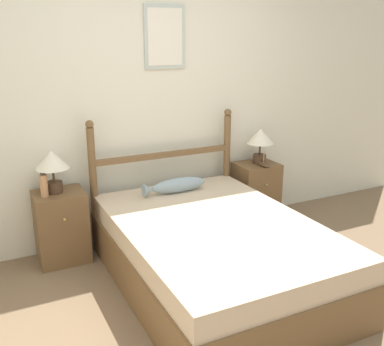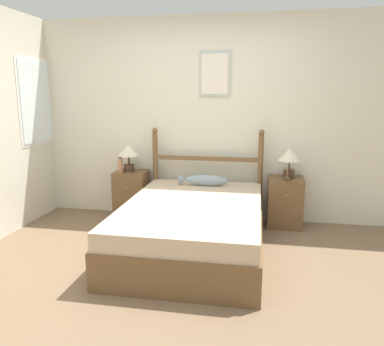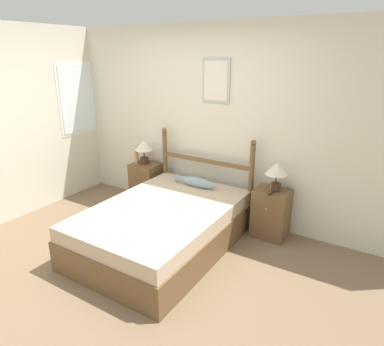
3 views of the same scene
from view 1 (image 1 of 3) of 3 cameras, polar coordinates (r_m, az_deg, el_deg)
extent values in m
plane|color=#7A6047|center=(3.17, 7.00, -18.90)|extent=(16.00, 16.00, 0.00)
cube|color=beige|center=(4.15, -5.60, 8.98)|extent=(6.40, 0.06, 2.55)
cube|color=#ADB7B2|center=(4.13, -3.49, 16.86)|extent=(0.39, 0.02, 0.55)
cube|color=silver|center=(4.12, -3.43, 16.86)|extent=(0.33, 0.01, 0.49)
cube|color=brown|center=(3.54, 2.96, -11.35)|extent=(1.40, 2.03, 0.34)
cube|color=#CCB293|center=(3.42, 3.03, -7.57)|extent=(1.36, 1.99, 0.17)
cylinder|color=brown|center=(4.01, -12.35, -2.21)|extent=(0.07, 0.07, 1.12)
sphere|color=brown|center=(3.86, -12.90, 6.06)|extent=(0.07, 0.07, 0.07)
cylinder|color=brown|center=(4.49, 4.39, 0.25)|extent=(0.07, 0.07, 1.12)
sphere|color=brown|center=(4.36, 4.57, 7.67)|extent=(0.07, 0.07, 0.07)
cube|color=brown|center=(4.13, -3.55, 2.32)|extent=(1.34, 0.05, 0.05)
cube|color=brown|center=(3.97, -16.23, -6.56)|extent=(0.41, 0.34, 0.62)
sphere|color=tan|center=(3.75, -15.88, -5.71)|extent=(0.02, 0.02, 0.02)
cube|color=brown|center=(4.67, 8.08, -2.44)|extent=(0.41, 0.34, 0.62)
sphere|color=tan|center=(4.49, 9.46, -1.50)|extent=(0.02, 0.02, 0.02)
cylinder|color=#422D1E|center=(3.86, -17.06, -1.73)|extent=(0.13, 0.13, 0.09)
cylinder|color=#422D1E|center=(3.82, -17.19, -0.26)|extent=(0.02, 0.02, 0.11)
cone|color=beige|center=(3.79, -17.36, 1.64)|extent=(0.27, 0.27, 0.15)
cylinder|color=#422D1E|center=(4.58, 8.55, 1.79)|extent=(0.13, 0.13, 0.09)
cylinder|color=#422D1E|center=(4.55, 8.60, 3.05)|extent=(0.02, 0.02, 0.11)
cone|color=beige|center=(4.52, 8.68, 4.66)|extent=(0.27, 0.27, 0.15)
cylinder|color=tan|center=(3.77, -18.29, -1.57)|extent=(0.06, 0.06, 0.18)
sphere|color=#333338|center=(3.73, -18.44, 0.01)|extent=(0.04, 0.04, 0.04)
ellipsoid|color=#4C3823|center=(4.49, 9.07, 1.09)|extent=(0.07, 0.21, 0.04)
cylinder|color=#997F56|center=(4.47, 9.12, 2.02)|extent=(0.01, 0.01, 0.11)
ellipsoid|color=#8499A3|center=(3.99, -1.66, -1.55)|extent=(0.51, 0.11, 0.13)
cone|color=#8499A3|center=(3.89, -5.59, -2.15)|extent=(0.08, 0.12, 0.12)
camera|label=2|loc=(2.37, 84.85, -4.75)|focal=35.00mm
camera|label=3|loc=(3.71, 68.11, 11.64)|focal=32.00mm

